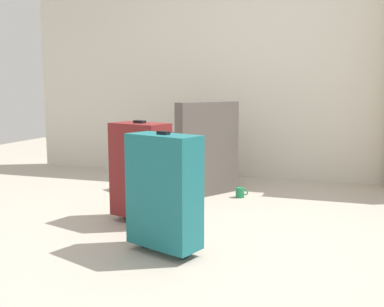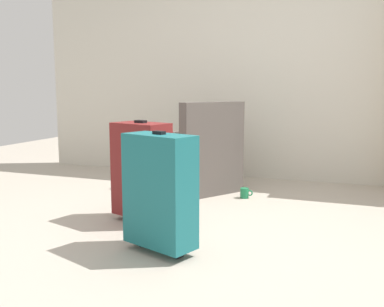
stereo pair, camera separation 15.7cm
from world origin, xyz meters
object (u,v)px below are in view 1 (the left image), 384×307
mug (240,192)px  suitcase_teal (164,191)px  armchair (191,160)px  suitcase_dark_red (140,170)px

mug → suitcase_teal: size_ratio=0.16×
mug → armchair: bearing=164.9°
armchair → suitcase_dark_red: (-0.05, -1.13, 0.09)m
armchair → suitcase_dark_red: size_ratio=1.23×
mug → suitcase_teal: bearing=-96.3°
mug → suitcase_teal: suitcase_teal is taller
armchair → suitcase_dark_red: bearing=-92.7°
suitcase_teal → mug: bearing=83.7°
suitcase_teal → suitcase_dark_red: 0.70m
suitcase_dark_red → suitcase_teal: bearing=-53.9°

